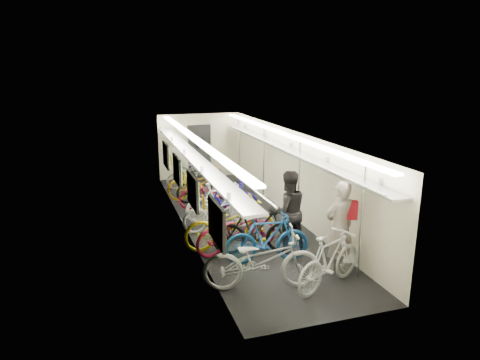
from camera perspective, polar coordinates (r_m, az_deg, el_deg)
train_car_shell at (r=11.76m, az=-2.79°, el=3.09°), size 10.00×10.00×10.00m
bicycle_0 at (r=8.06m, az=2.95°, el=-10.61°), size 2.32×1.23×1.16m
bicycle_1 at (r=9.10m, az=3.62°, el=-7.76°), size 1.88×0.72×1.10m
bicycle_2 at (r=9.58m, az=-0.43°, el=-6.78°), size 2.03×0.94×1.03m
bicycle_3 at (r=9.48m, az=2.16°, el=-6.61°), size 1.99×0.90×1.16m
bicycle_4 at (r=9.81m, az=-1.26°, el=-5.85°), size 2.23×0.86×1.15m
bicycle_5 at (r=11.29m, az=-2.51°, el=-3.12°), size 1.95×0.90×1.13m
bicycle_6 at (r=10.87m, az=-2.69°, el=-4.12°), size 2.01×0.84×1.03m
bicycle_7 at (r=11.92m, az=-1.56°, el=-2.45°), size 1.73×0.64×1.01m
bicycle_8 at (r=12.50m, az=-4.22°, el=-1.88°), size 1.84×0.99×0.92m
bicycle_9 at (r=13.21m, az=-4.96°, el=-0.75°), size 1.72×0.59×1.02m
bicycle_10 at (r=13.42m, az=-5.42°, el=-0.41°), size 2.10×0.93×1.07m
bicycle_11 at (r=8.29m, az=11.88°, el=-10.43°), size 1.87×1.22×1.10m
bicycle_12 at (r=14.90m, az=-6.94°, el=0.73°), size 1.79×1.14×0.89m
bicycle_14 at (r=15.56m, az=-5.63°, el=1.40°), size 1.82×0.98×0.91m
passenger_near at (r=8.83m, az=13.08°, el=-6.09°), size 0.74×0.53×1.89m
passenger_mid at (r=9.58m, az=6.34°, el=-4.20°), size 0.93×0.73×1.87m
backpack at (r=8.83m, az=14.55°, el=-3.89°), size 0.29×0.22×0.38m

